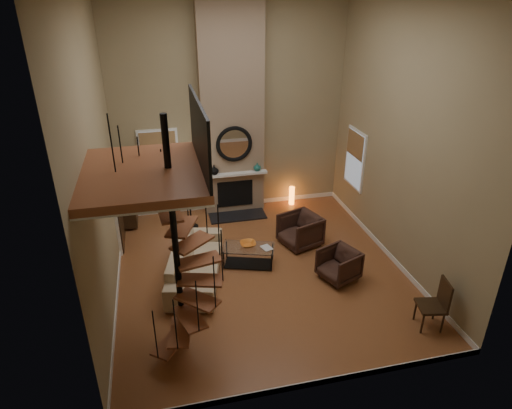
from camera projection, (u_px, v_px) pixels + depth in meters
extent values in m
cube|color=#AF6838|center=(260.00, 270.00, 9.67)|extent=(6.00, 6.50, 0.01)
cube|color=#9B8A64|center=(231.00, 109.00, 11.30)|extent=(6.00, 0.02, 5.50)
cube|color=#9B8A64|center=(321.00, 232.00, 5.62)|extent=(6.00, 0.02, 5.50)
cube|color=#9B8A64|center=(96.00, 163.00, 7.85)|extent=(0.02, 6.50, 5.50)
cube|color=#9B8A64|center=(403.00, 139.00, 9.07)|extent=(0.02, 6.50, 5.50)
cube|color=white|center=(233.00, 204.00, 12.48)|extent=(6.00, 0.02, 0.12)
cube|color=white|center=(310.00, 384.00, 6.81)|extent=(6.00, 0.02, 0.12)
cube|color=white|center=(118.00, 287.00, 9.03)|extent=(0.02, 6.50, 0.12)
cube|color=white|center=(386.00, 251.00, 10.26)|extent=(0.02, 6.50, 0.12)
cube|color=#8F755D|center=(232.00, 111.00, 11.14)|extent=(1.60, 0.38, 5.50)
cube|color=black|center=(238.00, 216.00, 11.91)|extent=(1.50, 0.60, 0.04)
cube|color=black|center=(235.00, 194.00, 11.93)|extent=(0.95, 0.02, 0.72)
cube|color=white|center=(235.00, 174.00, 11.60)|extent=(1.70, 0.18, 0.06)
torus|color=black|center=(234.00, 144.00, 11.30)|extent=(0.94, 0.10, 0.94)
cylinder|color=white|center=(234.00, 144.00, 11.30)|extent=(0.80, 0.01, 0.80)
imported|color=black|center=(214.00, 170.00, 11.45)|extent=(0.24, 0.24, 0.25)
imported|color=#1A5B53|center=(257.00, 167.00, 11.69)|extent=(0.20, 0.20, 0.21)
cube|color=white|center=(159.00, 158.00, 11.40)|extent=(1.02, 0.04, 1.52)
cube|color=#8C9EB2|center=(159.00, 158.00, 11.38)|extent=(0.90, 0.01, 1.40)
cube|color=#A27948|center=(158.00, 151.00, 11.27)|extent=(0.90, 0.01, 0.98)
cube|color=white|center=(355.00, 159.00, 11.32)|extent=(0.04, 1.02, 1.52)
cube|color=#8C9EB2|center=(354.00, 159.00, 11.32)|extent=(0.01, 0.90, 1.40)
cube|color=#A27948|center=(355.00, 145.00, 11.15)|extent=(0.01, 0.90, 0.63)
cube|color=white|center=(116.00, 205.00, 10.18)|extent=(0.06, 1.05, 2.16)
cube|color=#311E10|center=(118.00, 206.00, 10.19)|extent=(0.05, 0.90, 2.05)
cube|color=#8C9EB2|center=(117.00, 189.00, 10.01)|extent=(0.01, 0.60, 0.90)
cube|color=#9A5432|center=(143.00, 173.00, 6.26)|extent=(1.70, 2.20, 0.12)
cube|color=white|center=(144.00, 178.00, 6.29)|extent=(1.70, 2.20, 0.03)
cube|color=black|center=(199.00, 133.00, 6.19)|extent=(0.04, 2.20, 0.94)
cylinder|color=black|center=(175.00, 242.00, 6.84)|extent=(0.10, 0.10, 4.02)
cube|color=#9A5432|center=(171.00, 343.00, 7.32)|extent=(0.71, 0.78, 0.04)
cylinder|color=black|center=(155.00, 335.00, 6.82)|extent=(0.02, 0.02, 0.94)
cube|color=#9A5432|center=(180.00, 332.00, 7.18)|extent=(0.46, 0.77, 0.04)
cylinder|color=black|center=(175.00, 325.00, 6.65)|extent=(0.02, 0.02, 0.94)
cube|color=#9A5432|center=(190.00, 318.00, 7.11)|extent=(0.55, 0.79, 0.04)
cylinder|color=black|center=(197.00, 307.00, 6.63)|extent=(0.02, 0.02, 0.94)
cube|color=#9A5432|center=(197.00, 300.00, 7.11)|extent=(0.75, 0.74, 0.04)
cylinder|color=black|center=(214.00, 283.00, 6.73)|extent=(0.02, 0.02, 0.94)
cube|color=#9A5432|center=(201.00, 280.00, 7.14)|extent=(0.79, 0.53, 0.04)
cylinder|color=black|center=(222.00, 256.00, 6.92)|extent=(0.02, 0.02, 0.94)
cube|color=#9A5432|center=(199.00, 261.00, 7.18)|extent=(0.77, 0.48, 0.04)
cylinder|color=black|center=(219.00, 231.00, 7.11)|extent=(0.02, 0.02, 0.94)
cube|color=#9A5432|center=(192.00, 243.00, 7.19)|extent=(0.77, 0.72, 0.04)
cylinder|color=black|center=(206.00, 209.00, 7.24)|extent=(0.02, 0.02, 0.94)
cube|color=#9A5432|center=(182.00, 227.00, 7.13)|extent=(0.58, 0.79, 0.04)
cylinder|color=black|center=(186.00, 191.00, 7.25)|extent=(0.02, 0.02, 0.94)
cube|color=#9A5432|center=(169.00, 213.00, 7.00)|extent=(0.41, 0.75, 0.04)
cylinder|color=black|center=(163.00, 177.00, 7.10)|extent=(0.02, 0.02, 0.94)
cube|color=#9A5432|center=(157.00, 201.00, 6.80)|extent=(0.68, 0.79, 0.04)
cylinder|color=black|center=(141.00, 166.00, 6.82)|extent=(0.02, 0.02, 0.94)
cube|color=#9A5432|center=(148.00, 189.00, 6.55)|extent=(0.80, 0.64, 0.04)
cylinder|color=black|center=(122.00, 157.00, 6.43)|extent=(0.02, 0.02, 0.94)
cube|color=#9A5432|center=(143.00, 177.00, 6.28)|extent=(0.72, 0.34, 0.04)
cylinder|color=black|center=(112.00, 148.00, 6.00)|extent=(0.02, 0.02, 0.94)
cube|color=#311E10|center=(126.00, 191.00, 11.11)|extent=(0.37, 0.78, 1.75)
imported|color=#C9B08C|center=(195.00, 261.00, 9.26)|extent=(1.48, 2.59, 0.71)
imported|color=#3B231B|center=(303.00, 230.00, 10.55)|extent=(1.09, 1.08, 0.79)
imported|color=#3B231B|center=(341.00, 264.00, 9.26)|extent=(0.95, 0.94, 0.67)
cube|color=silver|center=(248.00, 248.00, 9.67)|extent=(1.25, 0.89, 0.02)
cube|color=black|center=(249.00, 263.00, 9.85)|extent=(1.13, 0.77, 0.01)
cylinder|color=black|center=(224.00, 260.00, 9.61)|extent=(0.04, 0.04, 0.41)
cylinder|color=black|center=(272.00, 263.00, 9.53)|extent=(0.04, 0.04, 0.41)
cylinder|color=black|center=(227.00, 250.00, 10.00)|extent=(0.04, 0.04, 0.41)
cylinder|color=black|center=(273.00, 252.00, 9.92)|extent=(0.04, 0.04, 0.41)
imported|color=orange|center=(248.00, 244.00, 9.69)|extent=(0.35, 0.35, 0.09)
imported|color=gray|center=(266.00, 248.00, 9.60)|extent=(0.27, 0.31, 0.03)
cylinder|color=black|center=(192.00, 227.00, 11.39)|extent=(0.35, 0.35, 0.03)
cylinder|color=black|center=(190.00, 199.00, 11.05)|extent=(0.04, 0.04, 1.50)
cylinder|color=#F2E5C6|center=(187.00, 171.00, 10.71)|extent=(0.39, 0.39, 0.31)
cylinder|color=orange|center=(292.00, 196.00, 12.51)|extent=(0.15, 0.15, 0.54)
cube|color=#311E10|center=(431.00, 306.00, 7.88)|extent=(0.54, 0.54, 0.05)
cube|color=#311E10|center=(445.00, 294.00, 7.78)|extent=(0.12, 0.44, 0.54)
cylinder|color=#311E10|center=(422.00, 324.00, 7.82)|extent=(0.04, 0.04, 0.44)
cylinder|color=#311E10|center=(443.00, 323.00, 7.83)|extent=(0.04, 0.04, 0.44)
cylinder|color=#311E10|center=(415.00, 310.00, 8.14)|extent=(0.04, 0.04, 0.44)
cylinder|color=#311E10|center=(434.00, 310.00, 8.15)|extent=(0.04, 0.04, 0.44)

